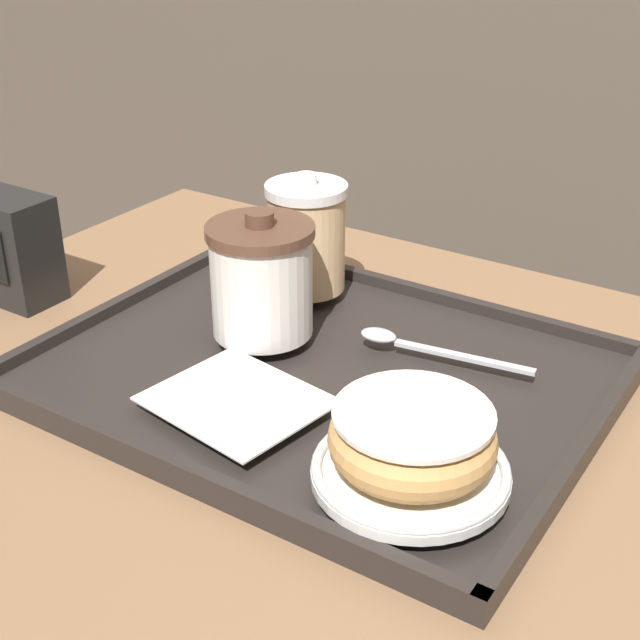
% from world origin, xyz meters
% --- Properties ---
extents(cafe_table, '(0.89, 0.73, 0.72)m').
position_xyz_m(cafe_table, '(0.00, 0.00, 0.55)').
color(cafe_table, '#846042').
rests_on(cafe_table, ground_plane).
extents(serving_tray, '(0.50, 0.39, 0.02)m').
position_xyz_m(serving_tray, '(0.02, 0.02, 0.73)').
color(serving_tray, '#282321').
rests_on(serving_tray, cafe_table).
extents(napkin_paper, '(0.15, 0.14, 0.00)m').
position_xyz_m(napkin_paper, '(-0.00, -0.08, 0.75)').
color(napkin_paper, white).
rests_on(napkin_paper, serving_tray).
extents(coffee_cup_front, '(0.10, 0.10, 0.12)m').
position_xyz_m(coffee_cup_front, '(-0.06, 0.03, 0.80)').
color(coffee_cup_front, white).
rests_on(coffee_cup_front, serving_tray).
extents(coffee_cup_rear, '(0.08, 0.08, 0.12)m').
position_xyz_m(coffee_cup_rear, '(-0.08, 0.14, 0.80)').
color(coffee_cup_rear, '#E0B784').
rests_on(coffee_cup_rear, serving_tray).
extents(plate_with_chocolate_donut, '(0.15, 0.15, 0.01)m').
position_xyz_m(plate_with_chocolate_donut, '(0.17, -0.09, 0.75)').
color(plate_with_chocolate_donut, white).
rests_on(plate_with_chocolate_donut, serving_tray).
extents(donut_chocolate_glazed, '(0.12, 0.12, 0.04)m').
position_xyz_m(donut_chocolate_glazed, '(0.17, -0.09, 0.78)').
color(donut_chocolate_glazed, tan).
rests_on(donut_chocolate_glazed, plate_with_chocolate_donut).
extents(spoon, '(0.17, 0.04, 0.01)m').
position_xyz_m(spoon, '(0.07, 0.08, 0.75)').
color(spoon, silver).
rests_on(spoon, serving_tray).
extents(napkin_dispenser, '(0.09, 0.06, 0.12)m').
position_xyz_m(napkin_dispenser, '(-0.35, -0.01, 0.78)').
color(napkin_dispenser, black).
rests_on(napkin_dispenser, cafe_table).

